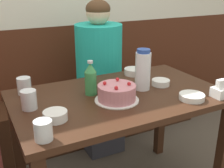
# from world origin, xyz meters

# --- Properties ---
(bench_seat) EXTENTS (2.44, 0.38, 0.42)m
(bench_seat) POSITION_xyz_m (0.00, 0.83, 0.21)
(bench_seat) COLOR #381E11
(bench_seat) RESTS_ON ground_plane
(dining_table) EXTENTS (1.21, 0.74, 0.75)m
(dining_table) POSITION_xyz_m (0.00, 0.00, 0.64)
(dining_table) COLOR #381E11
(dining_table) RESTS_ON ground_plane
(birthday_cake) EXTENTS (0.24, 0.24, 0.11)m
(birthday_cake) POSITION_xyz_m (-0.06, -0.07, 0.80)
(birthday_cake) COLOR white
(birthday_cake) RESTS_ON dining_table
(water_pitcher) EXTENTS (0.09, 0.09, 0.25)m
(water_pitcher) POSITION_xyz_m (0.16, 0.01, 0.87)
(water_pitcher) COLOR white
(water_pitcher) RESTS_ON dining_table
(soju_bottle) EXTENTS (0.07, 0.07, 0.20)m
(soju_bottle) POSITION_xyz_m (-0.15, 0.08, 0.85)
(soju_bottle) COLOR #388E4C
(soju_bottle) RESTS_ON dining_table
(napkin_holder) EXTENTS (0.11, 0.08, 0.11)m
(napkin_holder) POSITION_xyz_m (0.50, -0.30, 0.79)
(napkin_holder) COLOR white
(napkin_holder) RESTS_ON dining_table
(bowl_soup_white) EXTENTS (0.11, 0.11, 0.04)m
(bowl_soup_white) POSITION_xyz_m (0.30, 0.01, 0.77)
(bowl_soup_white) COLOR white
(bowl_soup_white) RESTS_ON dining_table
(bowl_rice_small) EXTENTS (0.12, 0.12, 0.04)m
(bowl_rice_small) POSITION_xyz_m (-0.42, -0.14, 0.78)
(bowl_rice_small) COLOR white
(bowl_rice_small) RESTS_ON dining_table
(bowl_side_dish) EXTENTS (0.14, 0.14, 0.03)m
(bowl_side_dish) POSITION_xyz_m (0.32, -0.25, 0.77)
(bowl_side_dish) COLOR white
(bowl_side_dish) RESTS_ON dining_table
(bowl_sauce_shallow) EXTENTS (0.13, 0.13, 0.04)m
(bowl_sauce_shallow) POSITION_xyz_m (0.26, 0.27, 0.77)
(bowl_sauce_shallow) COLOR white
(bowl_sauce_shallow) RESTS_ON dining_table
(glass_water_tall) EXTENTS (0.08, 0.08, 0.10)m
(glass_water_tall) POSITION_xyz_m (-0.48, 0.26, 0.80)
(glass_water_tall) COLOR silver
(glass_water_tall) RESTS_ON dining_table
(glass_tumbler_short) EXTENTS (0.08, 0.08, 0.10)m
(glass_tumbler_short) POSITION_xyz_m (-0.50, 0.04, 0.80)
(glass_tumbler_short) COLOR silver
(glass_tumbler_short) RESTS_ON dining_table
(glass_shot_small) EXTENTS (0.08, 0.08, 0.09)m
(glass_shot_small) POSITION_xyz_m (-0.51, -0.29, 0.80)
(glass_shot_small) COLOR silver
(glass_shot_small) RESTS_ON dining_table
(person_grey_tee) EXTENTS (0.36, 0.36, 1.24)m
(person_grey_tee) POSITION_xyz_m (0.16, 0.63, 0.61)
(person_grey_tee) COLOR #33333D
(person_grey_tee) RESTS_ON ground_plane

